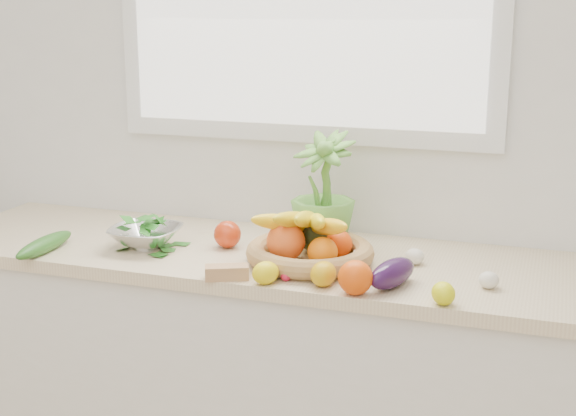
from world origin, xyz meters
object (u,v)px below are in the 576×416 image
(apple, at_px, (227,234))
(potted_herb, at_px, (323,189))
(cucumber, at_px, (45,245))
(eggplant, at_px, (392,273))
(fruit_basket, at_px, (309,245))
(colander_with_spinach, at_px, (146,230))

(apple, relative_size, potted_herb, 0.24)
(apple, bearing_deg, cucumber, -155.61)
(apple, relative_size, eggplant, 0.44)
(eggplant, relative_size, fruit_basket, 0.48)
(apple, xyz_separation_m, potted_herb, (0.28, 0.10, 0.14))
(apple, height_order, cucumber, apple)
(apple, distance_m, colander_with_spinach, 0.26)
(apple, distance_m, potted_herb, 0.33)
(eggplant, xyz_separation_m, cucumber, (-1.08, -0.04, -0.01))
(potted_herb, bearing_deg, apple, -160.25)
(fruit_basket, bearing_deg, apple, 167.18)
(apple, xyz_separation_m, cucumber, (-0.51, -0.23, -0.02))
(apple, distance_m, eggplant, 0.60)
(potted_herb, relative_size, colander_with_spinach, 1.63)
(eggplant, distance_m, colander_with_spinach, 0.81)
(apple, bearing_deg, fruit_basket, -12.82)
(fruit_basket, height_order, colander_with_spinach, fruit_basket)
(colander_with_spinach, bearing_deg, fruit_basket, 2.48)
(cucumber, relative_size, fruit_basket, 0.68)
(apple, relative_size, cucumber, 0.31)
(potted_herb, height_order, colander_with_spinach, potted_herb)
(eggplant, bearing_deg, fruit_basket, 155.54)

